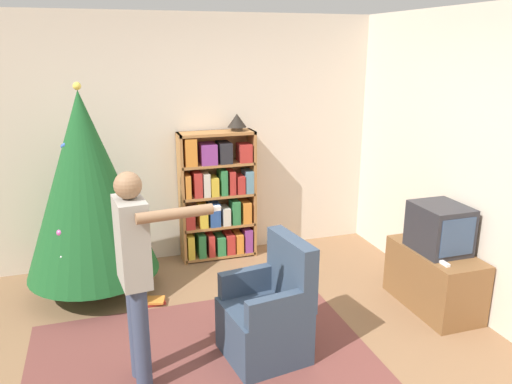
% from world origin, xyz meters
% --- Properties ---
extents(ground_plane, '(14.00, 14.00, 0.00)m').
position_xyz_m(ground_plane, '(0.00, 0.00, 0.00)').
color(ground_plane, '#846042').
extents(wall_back, '(8.00, 0.10, 2.60)m').
position_xyz_m(wall_back, '(0.00, 2.34, 1.30)').
color(wall_back, beige).
rests_on(wall_back, ground_plane).
extents(area_rug, '(2.54, 1.96, 0.01)m').
position_xyz_m(area_rug, '(-0.30, 0.19, 0.00)').
color(area_rug, brown).
rests_on(area_rug, ground_plane).
extents(bookshelf, '(0.81, 0.27, 1.40)m').
position_xyz_m(bookshelf, '(0.27, 2.13, 0.69)').
color(bookshelf, '#A8703D').
rests_on(bookshelf, ground_plane).
extents(tv_stand, '(0.45, 0.89, 0.55)m').
position_xyz_m(tv_stand, '(1.84, 0.46, 0.27)').
color(tv_stand, brown).
rests_on(tv_stand, ground_plane).
extents(television, '(0.40, 0.47, 0.41)m').
position_xyz_m(television, '(1.84, 0.45, 0.75)').
color(television, '#28282D').
rests_on(television, tv_stand).
extents(game_remote, '(0.04, 0.12, 0.02)m').
position_xyz_m(game_remote, '(1.71, 0.19, 0.56)').
color(game_remote, white).
rests_on(game_remote, tv_stand).
extents(christmas_tree, '(1.19, 1.19, 1.97)m').
position_xyz_m(christmas_tree, '(-1.04, 1.66, 1.06)').
color(christmas_tree, '#4C3323').
rests_on(christmas_tree, ground_plane).
extents(armchair, '(0.64, 0.64, 0.92)m').
position_xyz_m(armchair, '(0.20, 0.22, 0.32)').
color(armchair, '#334256').
rests_on(armchair, ground_plane).
extents(standing_person, '(0.66, 0.47, 1.52)m').
position_xyz_m(standing_person, '(-0.74, 0.17, 0.90)').
color(standing_person, '#38425B').
rests_on(standing_person, ground_plane).
extents(table_lamp, '(0.20, 0.20, 0.18)m').
position_xyz_m(table_lamp, '(0.50, 2.14, 1.50)').
color(table_lamp, '#473828').
rests_on(table_lamp, bookshelf).
extents(book_pile_near_tree, '(0.19, 0.18, 0.05)m').
position_xyz_m(book_pile_near_tree, '(-0.53, 1.26, 0.02)').
color(book_pile_near_tree, '#B22D28').
rests_on(book_pile_near_tree, ground_plane).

